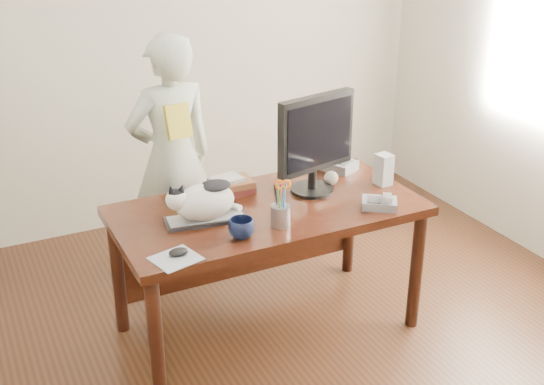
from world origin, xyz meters
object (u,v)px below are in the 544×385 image
(desk, at_px, (261,226))
(person, at_px, (172,158))
(mouse, at_px, (178,252))
(phone, at_px, (380,203))
(baseball, at_px, (331,178))
(pen_cup, at_px, (281,213))
(book_stack, at_px, (230,186))
(speaker, at_px, (383,169))
(coffee_mug, at_px, (242,228))
(keyboard, at_px, (206,219))
(cat, at_px, (203,200))
(calculator, at_px, (338,165))
(monitor, at_px, (316,139))

(desk, bearing_deg, person, 106.83)
(mouse, relative_size, phone, 0.46)
(desk, bearing_deg, baseball, 2.98)
(pen_cup, relative_size, book_stack, 0.94)
(desk, relative_size, speaker, 9.02)
(coffee_mug, bearing_deg, speaker, 13.81)
(keyboard, relative_size, person, 0.27)
(cat, xyz_separation_m, calculator, (0.96, 0.30, -0.09))
(cat, relative_size, pen_cup, 1.62)
(keyboard, height_order, calculator, calculator)
(cat, bearing_deg, mouse, -121.47)
(pen_cup, height_order, phone, pen_cup)
(speaker, height_order, person, person)
(monitor, distance_m, calculator, 0.46)
(book_stack, bearing_deg, speaker, -21.18)
(cat, height_order, monitor, monitor)
(speaker, distance_m, book_stack, 0.86)
(monitor, xyz_separation_m, pen_cup, (-0.35, -0.28, -0.24))
(pen_cup, bearing_deg, mouse, -172.66)
(phone, xyz_separation_m, book_stack, (-0.63, 0.52, 0.01))
(keyboard, relative_size, cat, 1.05)
(phone, bearing_deg, keyboard, -161.96)
(phone, bearing_deg, coffee_mug, -146.70)
(monitor, height_order, person, person)
(phone, distance_m, calculator, 0.56)
(pen_cup, bearing_deg, keyboard, 146.56)
(coffee_mug, height_order, phone, coffee_mug)
(mouse, bearing_deg, baseball, 6.57)
(phone, bearing_deg, pen_cup, -150.40)
(pen_cup, bearing_deg, calculator, 38.52)
(mouse, relative_size, book_stack, 0.39)
(coffee_mug, distance_m, speaker, 1.00)
(keyboard, distance_m, baseball, 0.81)
(speaker, bearing_deg, keyboard, 173.74)
(keyboard, bearing_deg, speaker, 7.75)
(pen_cup, relative_size, speaker, 1.38)
(calculator, bearing_deg, coffee_mug, -174.13)
(cat, bearing_deg, phone, -8.00)
(baseball, height_order, book_stack, book_stack)
(phone, relative_size, baseball, 2.73)
(desk, xyz_separation_m, pen_cup, (-0.04, -0.30, 0.22))
(phone, bearing_deg, book_stack, 174.49)
(mouse, height_order, person, person)
(keyboard, relative_size, pen_cup, 1.70)
(calculator, bearing_deg, baseball, -156.65)
(cat, distance_m, speaker, 1.07)
(speaker, bearing_deg, cat, 173.75)
(desk, distance_m, person, 0.83)
(baseball, bearing_deg, speaker, -24.49)
(coffee_mug, relative_size, baseball, 1.53)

